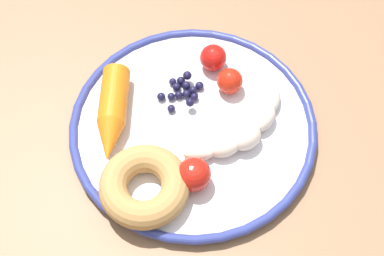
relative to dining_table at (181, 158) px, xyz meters
The scene contains 9 objects.
dining_table is the anchor object (origin of this frame).
plate 0.10m from the dining_table, 11.66° to the right, with size 0.32×0.32×0.02m.
banana 0.14m from the dining_table, ahead, with size 0.10×0.15×0.03m.
carrot_orange 0.15m from the dining_table, 157.64° to the right, with size 0.08×0.14×0.04m.
donut 0.16m from the dining_table, 90.82° to the right, with size 0.11×0.11×0.03m, color tan.
blueberry_pile 0.12m from the dining_table, 105.94° to the left, with size 0.05×0.06×0.02m.
tomato_near 0.15m from the dining_table, 56.48° to the right, with size 0.04×0.04×0.04m, color red.
tomato_mid 0.16m from the dining_table, 85.00° to the left, with size 0.04×0.04×0.04m, color red.
tomato_far 0.15m from the dining_table, 59.55° to the left, with size 0.03×0.03×0.03m, color red.
Camera 1 is at (0.16, -0.35, 1.41)m, focal length 53.15 mm.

